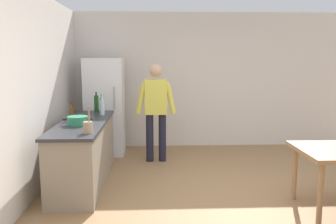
{
  "coord_description": "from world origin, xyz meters",
  "views": [
    {
      "loc": [
        -1.0,
        -4.23,
        1.8
      ],
      "look_at": [
        -0.78,
        1.04,
        1.0
      ],
      "focal_mm": 38.02,
      "sensor_mm": 36.0,
      "label": 1
    }
  ],
  "objects": [
    {
      "name": "ground_plane",
      "position": [
        0.0,
        0.0,
        0.0
      ],
      "size": [
        14.0,
        14.0,
        0.0
      ],
      "primitive_type": "plane",
      "color": "#936D47"
    },
    {
      "name": "wall_back",
      "position": [
        0.0,
        3.0,
        1.35
      ],
      "size": [
        6.4,
        0.12,
        2.7
      ],
      "primitive_type": "cube",
      "color": "silver",
      "rests_on": "ground_plane"
    },
    {
      "name": "wall_left",
      "position": [
        -2.6,
        0.2,
        1.35
      ],
      "size": [
        0.12,
        5.6,
        2.7
      ],
      "primitive_type": "cube",
      "color": "silver",
      "rests_on": "ground_plane"
    },
    {
      "name": "kitchen_counter",
      "position": [
        -2.0,
        0.8,
        0.45
      ],
      "size": [
        0.64,
        2.2,
        0.9
      ],
      "color": "gray",
      "rests_on": "ground_plane"
    },
    {
      "name": "refrigerator",
      "position": [
        -1.9,
        2.4,
        0.9
      ],
      "size": [
        0.7,
        0.67,
        1.8
      ],
      "color": "white",
      "rests_on": "ground_plane"
    },
    {
      "name": "person",
      "position": [
        -0.95,
        1.85,
        0.98
      ],
      "size": [
        0.7,
        0.22,
        1.7
      ],
      "color": "#1E1E2D",
      "rests_on": "ground_plane"
    },
    {
      "name": "cooking_pot",
      "position": [
        -2.02,
        0.55,
        0.96
      ],
      "size": [
        0.4,
        0.28,
        0.12
      ],
      "color": "#2D845B",
      "rests_on": "kitchen_counter"
    },
    {
      "name": "utensil_jar",
      "position": [
        -1.79,
        0.02,
        0.98
      ],
      "size": [
        0.11,
        0.11,
        0.32
      ],
      "color": "tan",
      "rests_on": "kitchen_counter"
    },
    {
      "name": "bottle_wine_green",
      "position": [
        -1.95,
        1.72,
        1.05
      ],
      "size": [
        0.08,
        0.08,
        0.34
      ],
      "color": "#1E5123",
      "rests_on": "kitchen_counter"
    },
    {
      "name": "bottle_beer_brown",
      "position": [
        -2.18,
        0.9,
        1.01
      ],
      "size": [
        0.06,
        0.06,
        0.26
      ],
      "color": "#5B3314",
      "rests_on": "kitchen_counter"
    },
    {
      "name": "bottle_vinegar_tall",
      "position": [
        -1.85,
        1.59,
        1.04
      ],
      "size": [
        0.06,
        0.06,
        0.32
      ],
      "color": "gray",
      "rests_on": "kitchen_counter"
    },
    {
      "name": "bottle_water_clear",
      "position": [
        -1.8,
        1.39,
        1.03
      ],
      "size": [
        0.07,
        0.07,
        0.3
      ],
      "color": "silver",
      "rests_on": "kitchen_counter"
    }
  ]
}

